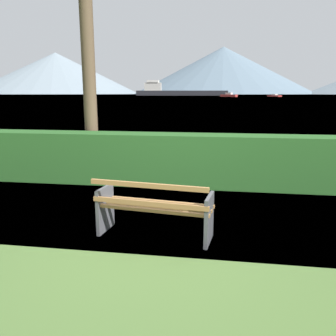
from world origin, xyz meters
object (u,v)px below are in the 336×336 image
object	(u,v)px
park_bench	(154,209)
fishing_boat_near	(274,96)
cargo_ship_large	(175,91)
sailboat_mid	(229,95)

from	to	relation	value
park_bench	fishing_boat_near	size ratio (longest dim) A/B	0.22
park_bench	fishing_boat_near	xyz separation A→B (m)	(28.12, 189.07, 0.07)
cargo_ship_large	sailboat_mid	bearing A→B (deg)	-64.17
fishing_boat_near	cargo_ship_large	bearing A→B (deg)	131.95
park_bench	sailboat_mid	world-z (taller)	sailboat_mid
cargo_ship_large	fishing_boat_near	world-z (taller)	cargo_ship_large
park_bench	sailboat_mid	bearing A→B (deg)	88.71
cargo_ship_large	sailboat_mid	size ratio (longest dim) A/B	7.70
park_bench	fishing_boat_near	world-z (taller)	fishing_boat_near
cargo_ship_large	fishing_boat_near	xyz separation A→B (m)	(62.96, -70.04, -2.67)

